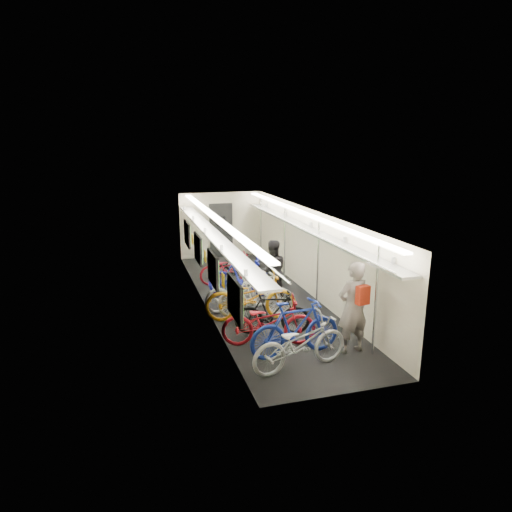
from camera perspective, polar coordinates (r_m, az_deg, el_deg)
train_car_shell at (r=12.63m, az=-2.05°, el=2.54°), size 10.00×10.00×10.00m
bicycle_0 at (r=8.74m, az=5.54°, el=-10.79°), size 2.08×1.03×1.05m
bicycle_1 at (r=9.22m, az=4.96°, el=-8.99°), size 1.98×0.71×1.17m
bicycle_2 at (r=9.67m, az=1.60°, el=-8.20°), size 2.10×1.14×1.05m
bicycle_3 at (r=10.18m, az=2.05°, el=-7.10°), size 1.76×0.92×1.02m
bicycle_4 at (r=10.96m, az=-0.65°, el=-5.15°), size 2.28×1.10×1.15m
bicycle_5 at (r=11.12m, az=0.02°, el=-4.92°), size 1.93×0.75×1.13m
bicycle_6 at (r=11.64m, az=-1.84°, el=-4.31°), size 2.03×0.94×1.03m
bicycle_7 at (r=12.58m, az=-1.67°, el=-2.60°), size 1.98×1.02×1.14m
bicycle_8 at (r=13.72m, az=-3.32°, el=-1.59°), size 1.84×0.72×0.95m
bicycle_9 at (r=13.81m, az=-2.35°, el=-1.52°), size 1.58×0.56×0.93m
passenger_near at (r=9.41m, az=12.01°, el=-6.32°), size 0.75×0.54×1.91m
passenger_mid at (r=12.12m, az=2.02°, el=-1.90°), size 0.90×0.75×1.69m
backpack at (r=9.18m, az=13.21°, el=-4.77°), size 0.28×0.18×0.38m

